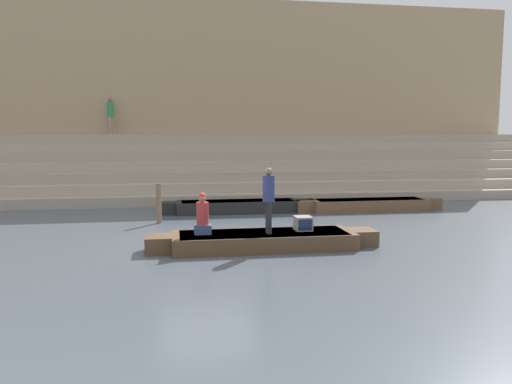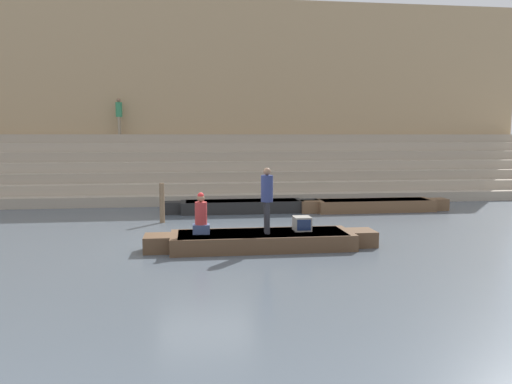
% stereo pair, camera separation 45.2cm
% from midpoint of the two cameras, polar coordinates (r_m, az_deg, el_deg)
% --- Properties ---
extents(ground_plane, '(120.00, 120.00, 0.00)m').
position_cam_midpoint_polar(ground_plane, '(13.27, -4.87, -5.95)').
color(ground_plane, '#4C5660').
extents(ghat_steps, '(36.00, 5.34, 2.90)m').
position_cam_midpoint_polar(ghat_steps, '(23.62, -6.07, 2.04)').
color(ghat_steps, tan).
rests_on(ghat_steps, ground).
extents(back_wall, '(34.20, 1.28, 9.62)m').
position_cam_midpoint_polar(back_wall, '(26.12, -6.30, 10.69)').
color(back_wall, tan).
rests_on(back_wall, ground).
extents(rowboat_main, '(5.88, 1.56, 0.41)m').
position_cam_midpoint_polar(rowboat_main, '(12.71, 1.72, -5.49)').
color(rowboat_main, brown).
rests_on(rowboat_main, ground).
extents(person_standing, '(0.30, 0.30, 1.65)m').
position_cam_midpoint_polar(person_standing, '(12.45, 2.30, -0.38)').
color(person_standing, '#28282D').
rests_on(person_standing, rowboat_main).
extents(person_rowing, '(0.42, 0.33, 1.04)m').
position_cam_midpoint_polar(person_rowing, '(12.52, -5.28, -2.84)').
color(person_rowing, '#3D4C75').
rests_on(person_rowing, rowboat_main).
extents(tv_set, '(0.44, 0.48, 0.36)m').
position_cam_midpoint_polar(tv_set, '(13.00, 6.27, -3.60)').
color(tv_set, '#9E998E').
rests_on(tv_set, rowboat_main).
extents(moored_boat_shore, '(5.70, 1.09, 0.44)m').
position_cam_midpoint_polar(moored_boat_shore, '(19.41, 14.05, -1.46)').
color(moored_boat_shore, brown).
rests_on(moored_boat_shore, ground).
extents(moored_boat_distant, '(5.78, 1.09, 0.44)m').
position_cam_midpoint_polar(moored_boat_distant, '(18.57, -0.89, -1.62)').
color(moored_boat_distant, black).
rests_on(moored_boat_distant, ground).
extents(mooring_post, '(0.16, 0.16, 1.30)m').
position_cam_midpoint_polar(mooring_post, '(16.58, -9.92, -1.24)').
color(mooring_post, brown).
rests_on(mooring_post, ground).
extents(person_on_steps, '(0.31, 0.31, 1.74)m').
position_cam_midpoint_polar(person_on_steps, '(25.30, -14.89, 8.68)').
color(person_on_steps, gray).
rests_on(person_on_steps, ghat_steps).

